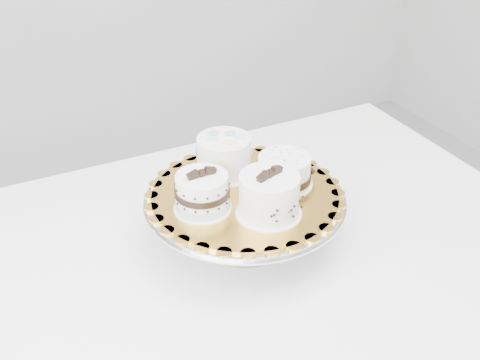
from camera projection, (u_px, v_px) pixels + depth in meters
name	position (u px, v px, depth m)	size (l,w,h in m)	color
table	(234.00, 275.00, 1.22)	(1.32, 0.89, 0.75)	white
cake_stand	(245.00, 210.00, 1.17)	(0.39, 0.39, 0.11)	gray
cake_board	(245.00, 195.00, 1.15)	(0.36, 0.36, 0.01)	gold
cake_swirl	(269.00, 196.00, 1.08)	(0.14, 0.14, 0.10)	white
cake_banded	(202.00, 194.00, 1.09)	(0.11, 0.11, 0.09)	white
cake_dots	(224.00, 155.00, 1.20)	(0.14, 0.14, 0.08)	white
cake_ribbon	(284.00, 171.00, 1.17)	(0.12, 0.12, 0.06)	white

